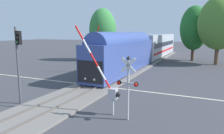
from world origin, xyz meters
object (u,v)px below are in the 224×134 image
Objects in this scene: crossing_gate_far at (90,58)px; elm_centre_background at (194,28)px; crossing_gate_near at (109,86)px; oak_far_right at (219,23)px; commuter_train at (146,47)px; oak_behind_train at (103,30)px; crossing_signal_mast at (128,82)px; traffic_signal_median at (18,53)px.

elm_centre_background is (11.92, 18.06, 4.16)m from crossing_gate_far.
crossing_gate_near is 0.52× the size of oak_far_right.
oak_behind_train reaches higher than commuter_train.
commuter_train is at bearing 103.22° from crossing_signal_mast.
traffic_signal_median is 0.57× the size of elm_centre_background.
elm_centre_background is (1.65, 31.05, 3.70)m from crossing_signal_mast.
crossing_gate_near is at bearing 164.57° from crossing_signal_mast.
traffic_signal_median is at bearing -107.75° from elm_centre_background.
crossing_gate_near is at bearing -95.88° from elm_centre_background.
commuter_train is 4.06× the size of elm_centre_background.
crossing_signal_mast is at bearing -15.43° from crossing_gate_near.
traffic_signal_median is 0.59× the size of oak_behind_train.
commuter_train is 12.54m from crossing_gate_far.
crossing_gate_far reaches higher than crossing_signal_mast.
traffic_signal_median is 25.92m from oak_behind_train.
traffic_signal_median is 31.56m from oak_far_right.
crossing_gate_near is at bearing -55.14° from crossing_gate_far.
crossing_signal_mast is 0.41× the size of oak_behind_train.
traffic_signal_median is (-6.96, -0.95, 1.94)m from crossing_gate_near.
elm_centre_background reaches higher than crossing_gate_far.
traffic_signal_median is 0.52× the size of oak_far_right.
crossing_signal_mast is 28.69m from oak_behind_train.
traffic_signal_median is at bearing -76.96° from oak_behind_train.
crossing_gate_far is at bearing 97.60° from traffic_signal_median.
oak_far_right reaches higher than elm_centre_background.
commuter_train is at bearing 0.24° from oak_behind_train.
crossing_signal_mast is 0.64× the size of crossing_gate_far.
traffic_signal_median is at bearing -176.37° from crossing_signal_mast.
elm_centre_background reaches higher than commuter_train.
crossing_gate_near reaches higher than crossing_signal_mast.
crossing_gate_far is (-8.76, 12.58, 0.05)m from crossing_gate_near.
crossing_gate_far is 22.03m from elm_centre_background.
crossing_signal_mast is 8.59m from traffic_signal_median.
crossing_signal_mast is 16.57m from crossing_gate_far.
oak_far_right is at bearing 78.38° from crossing_signal_mast.
oak_behind_train is (-12.79, 24.23, 3.85)m from crossing_gate_near.
crossing_gate_far is 0.61× the size of elm_centre_background.
crossing_gate_far is 0.56× the size of oak_far_right.
traffic_signal_median is at bearing -172.23° from crossing_gate_near.
crossing_gate_near is at bearing -104.79° from oak_far_right.
crossing_signal_mast is 0.39× the size of elm_centre_background.
crossing_gate_far is at bearing -137.60° from oak_far_right.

